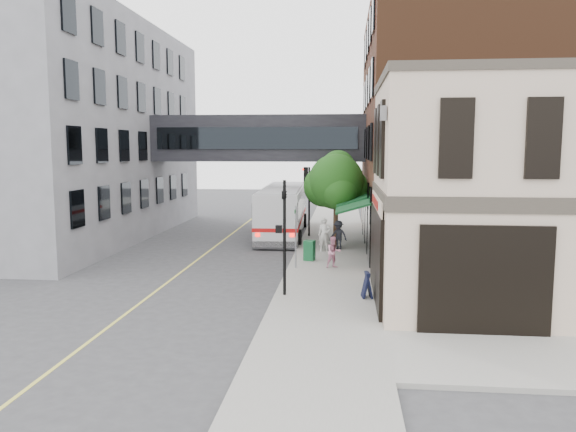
% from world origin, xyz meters
% --- Properties ---
extents(ground, '(120.00, 120.00, 0.00)m').
position_xyz_m(ground, '(0.00, 0.00, 0.00)').
color(ground, '#38383A').
rests_on(ground, ground).
extents(sidewalk_main, '(4.00, 60.00, 0.15)m').
position_xyz_m(sidewalk_main, '(2.00, 14.00, 0.07)').
color(sidewalk_main, gray).
rests_on(sidewalk_main, ground).
extents(corner_building, '(10.19, 8.12, 8.45)m').
position_xyz_m(corner_building, '(8.97, 2.00, 4.21)').
color(corner_building, '#C6AF97').
rests_on(corner_building, ground).
extents(brick_building, '(13.76, 18.00, 14.00)m').
position_xyz_m(brick_building, '(9.98, 15.00, 6.99)').
color(brick_building, '#492816').
rests_on(brick_building, ground).
extents(opposite_building, '(14.00, 24.00, 14.00)m').
position_xyz_m(opposite_building, '(-17.00, 16.00, 7.00)').
color(opposite_building, slate).
rests_on(opposite_building, ground).
extents(skyway_bridge, '(14.00, 3.18, 3.00)m').
position_xyz_m(skyway_bridge, '(-3.00, 18.00, 6.50)').
color(skyway_bridge, black).
rests_on(skyway_bridge, ground).
extents(traffic_signal_near, '(0.44, 0.22, 4.60)m').
position_xyz_m(traffic_signal_near, '(0.37, 2.00, 2.98)').
color(traffic_signal_near, black).
rests_on(traffic_signal_near, sidewalk_main).
extents(traffic_signal_far, '(0.53, 0.28, 4.50)m').
position_xyz_m(traffic_signal_far, '(0.26, 17.00, 3.34)').
color(traffic_signal_far, black).
rests_on(traffic_signal_far, sidewalk_main).
extents(street_sign_pole, '(0.08, 0.75, 3.00)m').
position_xyz_m(street_sign_pole, '(0.39, 7.00, 1.93)').
color(street_sign_pole, gray).
rests_on(street_sign_pole, sidewalk_main).
extents(street_tree, '(3.80, 3.20, 5.60)m').
position_xyz_m(street_tree, '(2.19, 13.22, 3.91)').
color(street_tree, '#382619').
rests_on(street_tree, sidewalk_main).
extents(lane_marking, '(0.12, 40.00, 0.01)m').
position_xyz_m(lane_marking, '(-5.00, 10.00, 0.01)').
color(lane_marking, '#D8CC4C').
rests_on(lane_marking, ground).
extents(bus, '(3.21, 12.02, 3.21)m').
position_xyz_m(bus, '(-1.45, 18.04, 1.80)').
color(bus, silver).
rests_on(bus, ground).
extents(pedestrian_a, '(0.70, 0.47, 1.88)m').
position_xyz_m(pedestrian_a, '(1.60, 11.48, 1.09)').
color(pedestrian_a, silver).
rests_on(pedestrian_a, sidewalk_main).
extents(pedestrian_b, '(0.90, 0.82, 1.50)m').
position_xyz_m(pedestrian_b, '(2.21, 7.22, 0.90)').
color(pedestrian_b, pink).
rests_on(pedestrian_b, sidewalk_main).
extents(pedestrian_c, '(1.23, 1.03, 1.65)m').
position_xyz_m(pedestrian_c, '(2.38, 12.18, 0.97)').
color(pedestrian_c, black).
rests_on(pedestrian_c, sidewalk_main).
extents(newspaper_box, '(0.62, 0.58, 1.03)m').
position_xyz_m(newspaper_box, '(0.94, 8.88, 0.67)').
color(newspaper_box, '#13542B').
rests_on(newspaper_box, sidewalk_main).
extents(sandwich_board, '(0.43, 0.60, 1.00)m').
position_xyz_m(sandwich_board, '(3.60, 1.90, 0.65)').
color(sandwich_board, black).
rests_on(sandwich_board, sidewalk_main).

